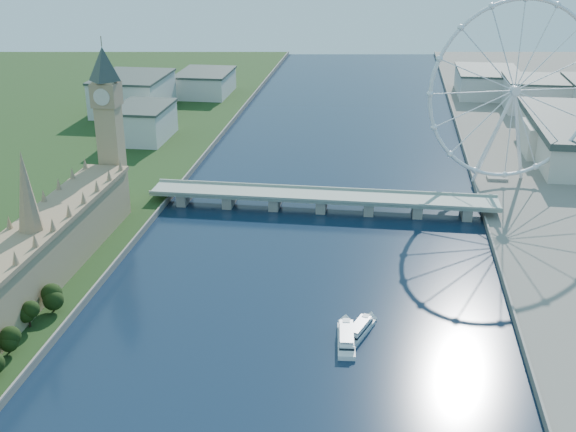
# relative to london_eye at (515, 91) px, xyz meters

# --- Properties ---
(parliament_range) EXTENTS (24.00, 200.00, 70.00)m
(parliament_range) POSITION_rel_london_eye_xyz_m (-247.98, -185.08, -49.04)
(parliament_range) COLOR tan
(parliament_range) RESTS_ON ground
(big_ben) EXTENTS (20.02, 20.02, 110.00)m
(big_ben) POSITION_rel_london_eye_xyz_m (-247.98, -77.08, -0.95)
(big_ben) COLOR tan
(big_ben) RESTS_ON ground
(westminster_bridge) EXTENTS (220.00, 22.00, 9.50)m
(westminster_bridge) POSITION_rel_london_eye_xyz_m (-119.98, -55.08, -60.89)
(westminster_bridge) COLOR gray
(westminster_bridge) RESTS_ON ground
(london_eye) EXTENTS (113.60, 39.12, 124.30)m
(london_eye) POSITION_rel_london_eye_xyz_m (0.00, 0.00, 0.00)
(london_eye) COLOR silver
(london_eye) RESTS_ON ground
(county_hall) EXTENTS (54.00, 144.00, 35.00)m
(county_hall) POSITION_rel_london_eye_xyz_m (55.02, 74.92, -67.52)
(county_hall) COLOR beige
(county_hall) RESTS_ON ground
(city_skyline) EXTENTS (505.00, 280.00, 32.00)m
(city_skyline) POSITION_rel_london_eye_xyz_m (-80.75, 205.00, -50.56)
(city_skyline) COLOR beige
(city_skyline) RESTS_ON ground
(tour_boat_near) EXTENTS (10.20, 30.99, 6.74)m
(tour_boat_near) POSITION_rel_london_eye_xyz_m (-94.56, -211.93, -67.52)
(tour_boat_near) COLOR white
(tour_boat_near) RESTS_ON ground
(tour_boat_far) EXTENTS (15.43, 27.54, 5.90)m
(tour_boat_far) POSITION_rel_london_eye_xyz_m (-89.32, -203.56, -67.52)
(tour_boat_far) COLOR silver
(tour_boat_far) RESTS_ON ground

